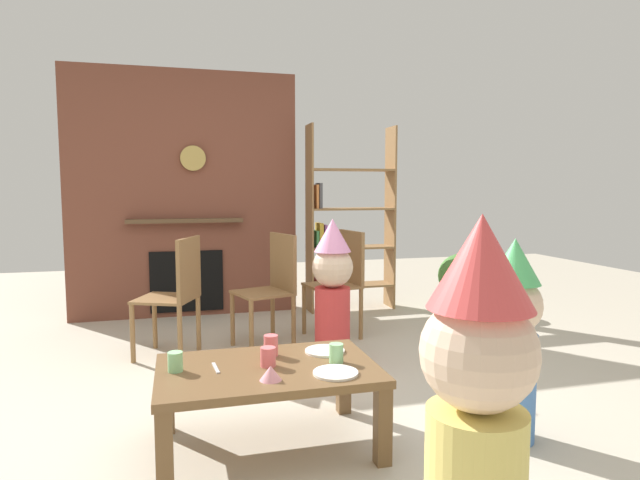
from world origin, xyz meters
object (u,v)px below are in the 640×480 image
(paper_cup_center, at_px, (336,353))
(paper_cup_far_left, at_px, (175,362))
(bookshelf, at_px, (345,226))
(dining_chair_left, at_px, (177,290))
(paper_plate_front, at_px, (336,373))
(birthday_cake_slice, at_px, (271,373))
(potted_plant_tall, at_px, (460,278))
(child_in_pink, at_px, (512,334))
(paper_cup_near_left, at_px, (268,357))
(dining_chair_middle, at_px, (273,283))
(paper_cup_near_right, at_px, (271,346))
(child_by_the_chairs, at_px, (332,288))
(paper_plate_rear, at_px, (325,351))
(coffee_table, at_px, (268,378))
(dining_chair_right, at_px, (342,277))
(child_with_cone_hat, at_px, (477,413))

(paper_cup_center, height_order, paper_cup_far_left, paper_cup_center)
(bookshelf, bearing_deg, dining_chair_left, -144.71)
(paper_cup_far_left, bearing_deg, paper_plate_front, -17.76)
(birthday_cake_slice, distance_m, potted_plant_tall, 3.48)
(paper_cup_center, distance_m, potted_plant_tall, 3.13)
(paper_cup_center, bearing_deg, child_in_pink, -12.89)
(paper_cup_near_left, xyz_separation_m, paper_cup_center, (0.33, -0.03, 0.00))
(dining_chair_middle, bearing_deg, paper_cup_near_right, 62.71)
(dining_chair_left, bearing_deg, child_by_the_chairs, 179.02)
(paper_plate_front, height_order, paper_plate_rear, same)
(coffee_table, xyz_separation_m, paper_cup_far_left, (-0.43, 0.04, 0.11))
(bookshelf, relative_size, paper_plate_front, 9.05)
(coffee_table, relative_size, child_by_the_chairs, 1.00)
(paper_plate_rear, relative_size, dining_chair_right, 0.23)
(bookshelf, height_order, dining_chair_middle, bookshelf)
(paper_cup_near_right, distance_m, child_in_pink, 1.21)
(child_in_pink, bearing_deg, paper_cup_near_right, -7.66)
(potted_plant_tall, bearing_deg, paper_cup_center, -130.71)
(birthday_cake_slice, bearing_deg, paper_cup_near_right, 80.01)
(child_by_the_chairs, bearing_deg, paper_plate_front, 14.83)
(paper_cup_far_left, xyz_separation_m, paper_plate_rear, (0.75, 0.10, -0.04))
(paper_plate_front, relative_size, potted_plant_tall, 0.35)
(child_with_cone_hat, bearing_deg, paper_cup_far_left, 15.40)
(child_by_the_chairs, xyz_separation_m, dining_chair_right, (0.29, 0.72, -0.04))
(dining_chair_middle, relative_size, dining_chair_right, 1.00)
(bookshelf, relative_size, birthday_cake_slice, 19.00)
(bookshelf, relative_size, dining_chair_left, 2.11)
(coffee_table, bearing_deg, dining_chair_middle, 79.16)
(coffee_table, distance_m, paper_cup_center, 0.35)
(paper_plate_front, xyz_separation_m, dining_chair_left, (-0.70, 1.76, 0.10))
(child_by_the_chairs, relative_size, dining_chair_middle, 1.17)
(bookshelf, bearing_deg, potted_plant_tall, -20.79)
(paper_cup_center, distance_m, dining_chair_left, 1.77)
(child_with_cone_hat, relative_size, dining_chair_right, 1.32)
(paper_cup_far_left, height_order, paper_plate_rear, paper_cup_far_left)
(coffee_table, bearing_deg, paper_plate_rear, 24.01)
(paper_cup_near_left, relative_size, dining_chair_middle, 0.10)
(bookshelf, relative_size, child_with_cone_hat, 1.60)
(bookshelf, relative_size, child_in_pink, 1.87)
(bookshelf, bearing_deg, paper_plate_rear, -109.81)
(paper_cup_center, relative_size, paper_cup_far_left, 1.02)
(paper_cup_far_left, bearing_deg, dining_chair_middle, 65.25)
(bookshelf, relative_size, paper_cup_near_left, 20.36)
(paper_cup_center, relative_size, child_with_cone_hat, 0.08)
(paper_cup_center, distance_m, child_by_the_chairs, 1.17)
(paper_cup_near_right, distance_m, dining_chair_left, 1.49)
(birthday_cake_slice, bearing_deg, dining_chair_middle, 79.70)
(paper_cup_near_left, distance_m, dining_chair_right, 2.04)
(paper_cup_near_right, relative_size, paper_plate_rear, 0.52)
(coffee_table, distance_m, child_by_the_chairs, 1.29)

